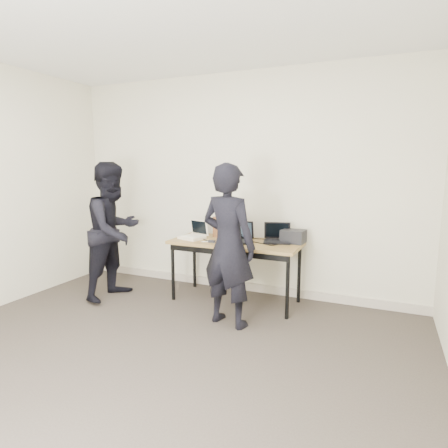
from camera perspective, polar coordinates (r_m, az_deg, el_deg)
The scene contains 13 objects.
room at distance 2.73m, azimuth -15.56°, elevation 3.60°, with size 4.60×4.60×2.80m.
desk at distance 4.33m, azimuth 1.72°, elevation -3.43°, with size 1.51×0.67×0.72m.
laptop_beige at distance 4.48m, azimuth -4.64°, elevation -1.67°, with size 0.33×0.33×0.22m.
laptop_center at distance 4.30m, azimuth 2.31°, elevation -1.99°, with size 0.33×0.32×0.23m.
laptop_right at distance 4.31m, azimuth 8.08°, elevation -2.07°, with size 0.36×0.35×0.22m.
leather_satchel at distance 4.56m, azimuth 0.70°, elevation -0.39°, with size 0.38×0.23×0.25m.
tissue at distance 4.53m, azimuth 1.06°, elevation 1.55°, with size 0.13×0.10×0.08m, color white.
equipment_box at distance 4.30m, azimuth 10.52°, elevation -1.86°, with size 0.25×0.22×0.15m, color black.
power_brick at distance 4.25m, azimuth -1.88°, elevation -2.66°, with size 0.07×0.05×0.03m, color black.
cables at distance 4.30m, azimuth 2.31°, elevation -2.65°, with size 1.15×0.44×0.01m.
person_typist at distance 3.68m, azimuth 0.66°, elevation -3.31°, with size 0.59×0.39×1.61m, color black.
person_observer at distance 4.65m, azimuth -16.42°, elevation -1.00°, with size 0.79×0.62×1.63m, color black.
baseboard at distance 4.92m, azimuth 1.88°, elevation -9.27°, with size 4.50×0.03×0.10m, color #B4A795.
Camera 1 is at (1.71, -2.11, 1.59)m, focal length 30.00 mm.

